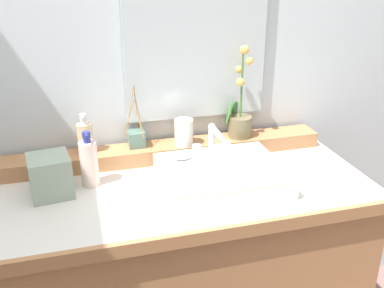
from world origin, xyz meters
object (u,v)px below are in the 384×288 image
(soap_bar, at_px, (183,156))
(tissue_box, at_px, (50,176))
(potted_plant, at_px, (240,117))
(tumbler_cup, at_px, (184,132))
(sink_basin, at_px, (222,176))
(reed_diffuser, at_px, (136,138))
(lotion_bottle, at_px, (89,162))
(soap_dispenser, at_px, (85,137))

(soap_bar, xyz_separation_m, tissue_box, (-0.45, -0.00, -0.02))
(potted_plant, distance_m, tumbler_cup, 0.24)
(sink_basin, relative_size, reed_diffuser, 1.72)
(lotion_bottle, bearing_deg, potted_plant, 13.26)
(sink_basin, distance_m, tissue_box, 0.57)
(potted_plant, relative_size, tumbler_cup, 3.57)
(sink_basin, bearing_deg, reed_diffuser, 130.96)
(soap_dispenser, height_order, reed_diffuser, reed_diffuser)
(potted_plant, height_order, soap_dispenser, potted_plant)
(tumbler_cup, height_order, lotion_bottle, lotion_bottle)
(reed_diffuser, xyz_separation_m, lotion_bottle, (-0.18, -0.15, -0.01))
(reed_diffuser, height_order, lotion_bottle, reed_diffuser)
(lotion_bottle, bearing_deg, tissue_box, -164.18)
(lotion_bottle, distance_m, tissue_box, 0.13)
(soap_bar, xyz_separation_m, potted_plant, (0.28, 0.17, 0.06))
(reed_diffuser, bearing_deg, tumbler_cup, -10.92)
(potted_plant, height_order, tissue_box, potted_plant)
(soap_dispenser, bearing_deg, potted_plant, -0.60)
(potted_plant, bearing_deg, tumbler_cup, -174.31)
(tumbler_cup, bearing_deg, reed_diffuser, 169.08)
(soap_bar, distance_m, potted_plant, 0.33)
(sink_basin, height_order, potted_plant, potted_plant)
(potted_plant, xyz_separation_m, lotion_bottle, (-0.59, -0.14, -0.06))
(tumbler_cup, bearing_deg, soap_bar, -106.00)
(potted_plant, xyz_separation_m, soap_dispenser, (-0.60, 0.01, -0.02))
(tissue_box, bearing_deg, lotion_bottle, 15.82)
(soap_bar, distance_m, soap_dispenser, 0.37)
(soap_dispenser, bearing_deg, soap_bar, -29.28)
(tumbler_cup, bearing_deg, sink_basin, -74.46)
(tissue_box, bearing_deg, soap_dispenser, 55.62)
(soap_bar, relative_size, reed_diffuser, 0.29)
(soap_bar, bearing_deg, sink_basin, -41.33)
(soap_dispenser, bearing_deg, lotion_bottle, -88.91)
(tumbler_cup, bearing_deg, potted_plant, 5.69)
(sink_basin, xyz_separation_m, reed_diffuser, (-0.25, 0.28, 0.06))
(soap_bar, height_order, potted_plant, potted_plant)
(sink_basin, bearing_deg, soap_dispenser, 147.24)
(reed_diffuser, bearing_deg, sink_basin, -49.04)
(tissue_box, bearing_deg, reed_diffuser, 30.93)
(soap_dispenser, distance_m, tissue_box, 0.23)
(potted_plant, distance_m, lotion_bottle, 0.61)
(sink_basin, bearing_deg, lotion_bottle, 162.88)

